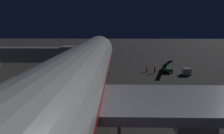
# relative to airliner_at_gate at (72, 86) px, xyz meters

# --- Properties ---
(ground_plane) EXTENTS (320.00, 320.00, 0.00)m
(ground_plane) POSITION_rel_airliner_at_gate_xyz_m (0.00, -8.63, -5.78)
(ground_plane) COLOR #383533
(airliner_at_gate) EXTENTS (58.21, 65.78, 19.47)m
(airliner_at_gate) POSITION_rel_airliner_at_gate_xyz_m (0.00, 0.00, 0.00)
(airliner_at_gate) COLOR silver
(airliner_at_gate) RESTS_ON ground_plane
(jet_bridge) EXTENTS (22.59, 3.40, 7.45)m
(jet_bridge) POSITION_rel_airliner_at_gate_xyz_m (12.09, -20.42, 0.13)
(jet_bridge) COLOR #9E9E99
(jet_bridge) RESTS_ON ground_plane
(belt_loader) EXTENTS (1.96, 7.90, 3.33)m
(belt_loader) POSITION_rel_airliner_at_gate_xyz_m (-15.93, -35.15, -4.93)
(belt_loader) COLOR #287038
(belt_loader) RESTS_ON ground_plane
(baggage_container_near_belt) EXTENTS (1.67, 1.87, 1.47)m
(baggage_container_near_belt) POSITION_rel_airliner_at_gate_xyz_m (-19.65, -31.87, -5.04)
(baggage_container_near_belt) COLOR #B7BABF
(baggage_container_near_belt) RESTS_ON ground_plane
(ground_crew_marshaller_fwd) EXTENTS (0.40, 0.40, 1.69)m
(ground_crew_marshaller_fwd) POSITION_rel_airliner_at_gate_xyz_m (-11.02, -34.87, -4.85)
(ground_crew_marshaller_fwd) COLOR black
(ground_crew_marshaller_fwd) RESTS_ON ground_plane
(ground_crew_walking_aft) EXTENTS (0.40, 0.40, 1.83)m
(ground_crew_walking_aft) POSITION_rel_airliner_at_gate_xyz_m (-12.75, -33.67, -4.77)
(ground_crew_walking_aft) COLOR black
(ground_crew_walking_aft) RESTS_ON ground_plane
(traffic_cone_nose_port) EXTENTS (0.36, 0.36, 0.55)m
(traffic_cone_nose_port) POSITION_rel_airliner_at_gate_xyz_m (-2.20, -31.97, -5.50)
(traffic_cone_nose_port) COLOR orange
(traffic_cone_nose_port) RESTS_ON ground_plane
(traffic_cone_nose_starboard) EXTENTS (0.36, 0.36, 0.55)m
(traffic_cone_nose_starboard) POSITION_rel_airliner_at_gate_xyz_m (2.20, -31.97, -5.50)
(traffic_cone_nose_starboard) COLOR orange
(traffic_cone_nose_starboard) RESTS_ON ground_plane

